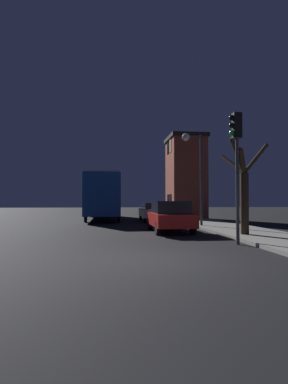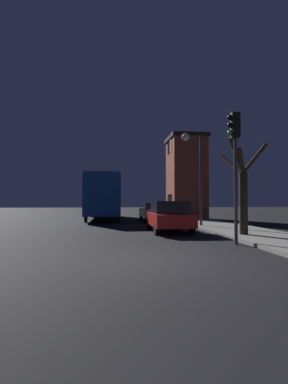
{
  "view_description": "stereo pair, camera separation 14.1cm",
  "coord_description": "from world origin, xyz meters",
  "px_view_note": "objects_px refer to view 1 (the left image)",
  "views": [
    {
      "loc": [
        -1.21,
        -7.83,
        1.55
      ],
      "look_at": [
        1.16,
        12.47,
        2.14
      ],
      "focal_mm": 28.0,
      "sensor_mm": 36.0,
      "label": 1
    },
    {
      "loc": [
        -1.07,
        -7.85,
        1.55
      ],
      "look_at": [
        1.16,
        12.47,
        2.14
      ],
      "focal_mm": 28.0,
      "sensor_mm": 36.0,
      "label": 2
    }
  ],
  "objects_px": {
    "car_mid_lane": "(154,211)",
    "bare_tree": "(243,188)",
    "bus": "(103,194)",
    "car_near_lane": "(170,216)",
    "streetlamp": "(194,159)",
    "traffic_light": "(236,150)"
  },
  "relations": [
    {
      "from": "traffic_light",
      "to": "bare_tree",
      "type": "height_order",
      "value": "traffic_light"
    },
    {
      "from": "bare_tree",
      "to": "car_near_lane",
      "type": "xyz_separation_m",
      "value": [
        -2.66,
        2.45,
        -1.27
      ]
    },
    {
      "from": "bare_tree",
      "to": "bus",
      "type": "height_order",
      "value": "bare_tree"
    },
    {
      "from": "bare_tree",
      "to": "car_mid_lane",
      "type": "relative_size",
      "value": 0.85
    },
    {
      "from": "bare_tree",
      "to": "car_mid_lane",
      "type": "height_order",
      "value": "bare_tree"
    },
    {
      "from": "bus",
      "to": "car_near_lane",
      "type": "height_order",
      "value": "bus"
    },
    {
      "from": "streetlamp",
      "to": "car_mid_lane",
      "type": "xyz_separation_m",
      "value": [
        -1.53,
        5.46,
        -3.18
      ]
    },
    {
      "from": "bus",
      "to": "traffic_light",
      "type": "bearing_deg",
      "value": -71.69
    },
    {
      "from": "car_mid_lane",
      "to": "bus",
      "type": "bearing_deg",
      "value": 142.13
    },
    {
      "from": "traffic_light",
      "to": "car_near_lane",
      "type": "distance_m",
      "value": 5.29
    },
    {
      "from": "streetlamp",
      "to": "car_near_lane",
      "type": "bearing_deg",
      "value": -130.4
    },
    {
      "from": "car_mid_lane",
      "to": "bare_tree",
      "type": "bearing_deg",
      "value": -77.18
    },
    {
      "from": "traffic_light",
      "to": "car_near_lane",
      "type": "height_order",
      "value": "traffic_light"
    },
    {
      "from": "streetlamp",
      "to": "bus",
      "type": "xyz_separation_m",
      "value": [
        -5.35,
        8.43,
        -1.79
      ]
    },
    {
      "from": "bus",
      "to": "car_mid_lane",
      "type": "distance_m",
      "value": 5.03
    },
    {
      "from": "streetlamp",
      "to": "bus",
      "type": "distance_m",
      "value": 10.14
    },
    {
      "from": "car_near_lane",
      "to": "car_mid_lane",
      "type": "height_order",
      "value": "car_near_lane"
    },
    {
      "from": "car_near_lane",
      "to": "car_mid_lane",
      "type": "relative_size",
      "value": 0.85
    },
    {
      "from": "traffic_light",
      "to": "bare_tree",
      "type": "bearing_deg",
      "value": 59.09
    },
    {
      "from": "car_mid_lane",
      "to": "streetlamp",
      "type": "bearing_deg",
      "value": -74.31
    },
    {
      "from": "streetlamp",
      "to": "car_near_lane",
      "type": "height_order",
      "value": "streetlamp"
    },
    {
      "from": "traffic_light",
      "to": "car_near_lane",
      "type": "xyz_separation_m",
      "value": [
        -1.51,
        4.38,
        -2.54
      ]
    }
  ]
}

